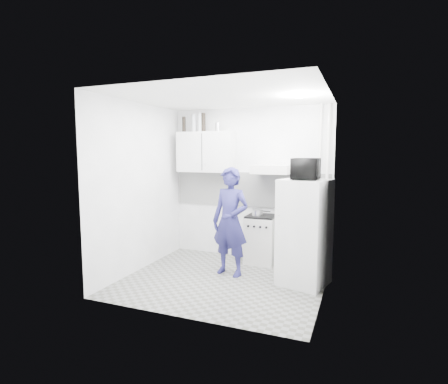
% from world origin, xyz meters
% --- Properties ---
extents(floor, '(2.80, 2.80, 0.00)m').
position_xyz_m(floor, '(0.00, 0.00, 0.00)').
color(floor, slate).
rests_on(floor, ground).
extents(ceiling, '(2.80, 2.80, 0.00)m').
position_xyz_m(ceiling, '(0.00, 0.00, 2.60)').
color(ceiling, white).
rests_on(ceiling, wall_back).
extents(wall_back, '(2.80, 0.00, 2.80)m').
position_xyz_m(wall_back, '(0.00, 1.25, 1.30)').
color(wall_back, white).
rests_on(wall_back, floor).
extents(wall_left, '(0.00, 2.60, 2.60)m').
position_xyz_m(wall_left, '(-1.40, 0.00, 1.30)').
color(wall_left, white).
rests_on(wall_left, floor).
extents(wall_right, '(0.00, 2.60, 2.60)m').
position_xyz_m(wall_right, '(1.40, 0.00, 1.30)').
color(wall_right, white).
rests_on(wall_right, floor).
extents(person, '(0.65, 0.49, 1.63)m').
position_xyz_m(person, '(0.01, 0.27, 0.81)').
color(person, navy).
rests_on(person, floor).
extents(stove, '(0.48, 0.48, 0.78)m').
position_xyz_m(stove, '(0.29, 1.00, 0.39)').
color(stove, silver).
rests_on(stove, floor).
extents(fridge, '(0.74, 0.74, 1.47)m').
position_xyz_m(fridge, '(1.10, 0.29, 0.74)').
color(fridge, white).
rests_on(fridge, floor).
extents(stove_top, '(0.47, 0.47, 0.03)m').
position_xyz_m(stove_top, '(0.29, 1.00, 0.79)').
color(stove_top, black).
rests_on(stove_top, stove).
extents(saucepan, '(0.18, 0.18, 0.10)m').
position_xyz_m(saucepan, '(0.23, 0.95, 0.85)').
color(saucepan, silver).
rests_on(saucepan, stove_top).
extents(microwave, '(0.53, 0.37, 0.29)m').
position_xyz_m(microwave, '(1.10, 0.29, 1.62)').
color(microwave, black).
rests_on(microwave, fridge).
extents(bottle_a, '(0.06, 0.06, 0.28)m').
position_xyz_m(bottle_a, '(-1.18, 1.07, 2.34)').
color(bottle_a, black).
rests_on(bottle_a, upper_cabinet).
extents(bottle_b, '(0.08, 0.08, 0.31)m').
position_xyz_m(bottle_b, '(-0.99, 1.07, 2.35)').
color(bottle_b, '#B2B7BC').
rests_on(bottle_b, upper_cabinet).
extents(bottle_c, '(0.08, 0.08, 0.32)m').
position_xyz_m(bottle_c, '(-0.86, 1.07, 2.36)').
color(bottle_c, '#B2B7BC').
rests_on(bottle_c, upper_cabinet).
extents(bottle_d, '(0.07, 0.07, 0.32)m').
position_xyz_m(bottle_d, '(-0.80, 1.07, 2.36)').
color(bottle_d, black).
rests_on(bottle_d, upper_cabinet).
extents(canister_b, '(0.08, 0.08, 0.15)m').
position_xyz_m(canister_b, '(-0.53, 1.07, 2.28)').
color(canister_b, silver).
rests_on(canister_b, upper_cabinet).
extents(upper_cabinet, '(1.00, 0.35, 0.70)m').
position_xyz_m(upper_cabinet, '(-0.75, 1.07, 1.85)').
color(upper_cabinet, white).
rests_on(upper_cabinet, wall_back).
extents(range_hood, '(0.60, 0.50, 0.14)m').
position_xyz_m(range_hood, '(0.45, 1.00, 1.57)').
color(range_hood, silver).
rests_on(range_hood, wall_back).
extents(backsplash, '(2.74, 0.03, 0.60)m').
position_xyz_m(backsplash, '(0.00, 1.24, 1.20)').
color(backsplash, white).
rests_on(backsplash, wall_back).
extents(pipe_a, '(0.05, 0.05, 2.60)m').
position_xyz_m(pipe_a, '(1.30, 1.17, 1.30)').
color(pipe_a, silver).
rests_on(pipe_a, floor).
extents(pipe_b, '(0.04, 0.04, 2.60)m').
position_xyz_m(pipe_b, '(1.18, 1.17, 1.30)').
color(pipe_b, silver).
rests_on(pipe_b, floor).
extents(ceiling_spot_fixture, '(0.10, 0.10, 0.02)m').
position_xyz_m(ceiling_spot_fixture, '(1.00, 0.20, 2.57)').
color(ceiling_spot_fixture, white).
rests_on(ceiling_spot_fixture, ceiling).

